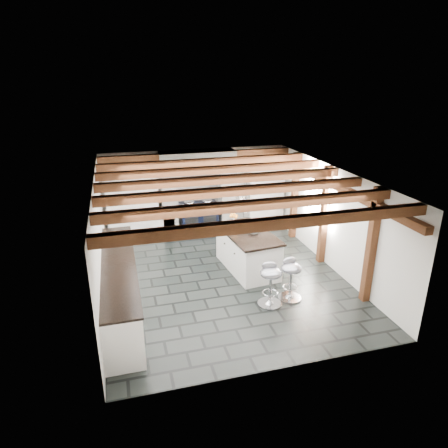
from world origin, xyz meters
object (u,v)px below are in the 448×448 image
object	(u,v)px
range_cooker	(199,218)
bar_stool_near	(291,274)
kitchen_island	(247,250)
bar_stool_far	(271,279)

from	to	relation	value
range_cooker	bar_stool_near	distance (m)	3.97
bar_stool_near	range_cooker	bearing A→B (deg)	101.38
kitchen_island	bar_stool_near	size ratio (longest dim) A/B	2.21
kitchen_island	bar_stool_near	world-z (taller)	kitchen_island
kitchen_island	range_cooker	bearing A→B (deg)	98.35
range_cooker	bar_stool_near	xyz separation A→B (m)	(1.02, -3.84, 0.07)
range_cooker	bar_stool_far	world-z (taller)	range_cooker
range_cooker	kitchen_island	bearing A→B (deg)	-75.49
bar_stool_far	range_cooker	bearing A→B (deg)	111.09
bar_stool_near	bar_stool_far	distance (m)	0.47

